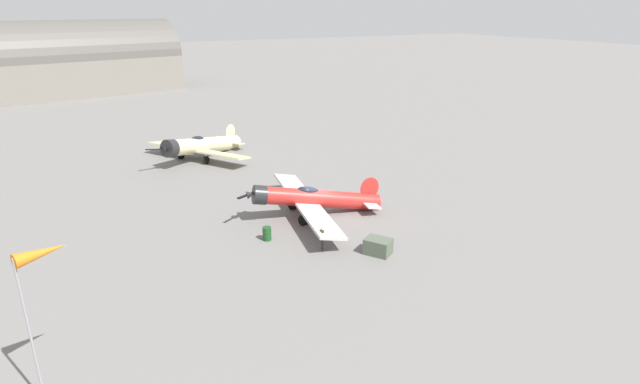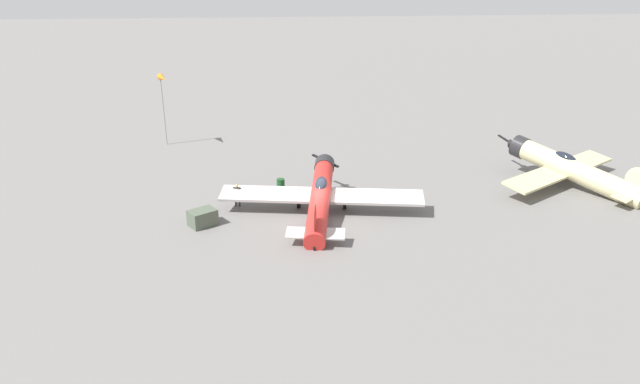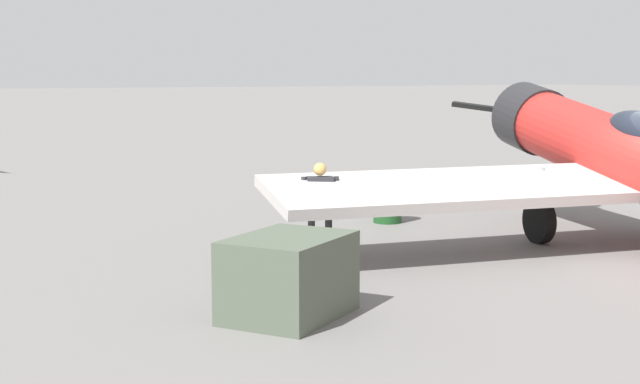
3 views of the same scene
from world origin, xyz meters
name	(u,v)px [view 1 (image 1 of 3)]	position (x,y,z in m)	size (l,w,h in m)	color
ground_plane	(320,215)	(0.00, 0.00, 0.00)	(400.00, 400.00, 0.00)	slate
airplane_foreground	(313,199)	(0.11, 0.52, 1.33)	(13.39, 11.04, 2.98)	red
airplane_mid_apron	(201,146)	(18.90, 3.36, 1.35)	(11.42, 11.08, 3.20)	beige
ground_crew_mechanic	(322,236)	(-5.23, 2.72, 0.95)	(0.57, 0.37, 1.57)	#2D2D33
equipment_crate	(378,246)	(-7.37, -0.10, 0.50)	(1.98, 1.84, 1.01)	#4C5647
fuel_drum	(267,234)	(-2.16, 5.21, 0.46)	(0.60, 0.60, 0.92)	#19471E
windsock_mast	(40,261)	(-11.51, 17.96, 5.94)	(1.16, 1.93, 6.52)	gray
distant_hangar	(74,65)	(69.75, 10.60, 5.10)	(19.06, 36.38, 12.82)	slate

